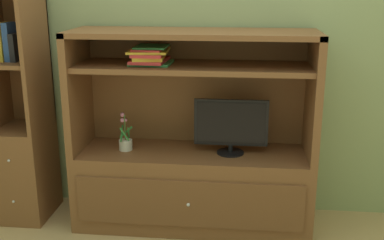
% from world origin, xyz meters
% --- Properties ---
extents(painted_rear_wall, '(6.00, 0.10, 2.80)m').
position_xyz_m(painted_rear_wall, '(0.00, 0.75, 1.40)').
color(painted_rear_wall, '#8C9E6B').
rests_on(painted_rear_wall, ground_plane).
extents(media_console, '(1.69, 0.57, 1.42)m').
position_xyz_m(media_console, '(0.00, 0.41, 0.46)').
color(media_console, brown).
rests_on(media_console, ground_plane).
extents(tv_monitor, '(0.52, 0.19, 0.39)m').
position_xyz_m(tv_monitor, '(0.27, 0.39, 0.77)').
color(tv_monitor, black).
rests_on(tv_monitor, media_console).
extents(potted_plant, '(0.10, 0.14, 0.28)m').
position_xyz_m(potted_plant, '(-0.49, 0.38, 0.62)').
color(potted_plant, beige).
rests_on(potted_plant, media_console).
extents(magazine_stack, '(0.30, 0.36, 0.13)m').
position_xyz_m(magazine_stack, '(-0.29, 0.40, 1.25)').
color(magazine_stack, '#338C4C').
rests_on(magazine_stack, media_console).
extents(bookshelf_tall, '(0.37, 0.47, 1.77)m').
position_xyz_m(bookshelf_tall, '(-1.28, 0.41, 0.61)').
color(bookshelf_tall, brown).
rests_on(bookshelf_tall, ground_plane).
extents(upright_book_row, '(0.18, 0.18, 0.27)m').
position_xyz_m(upright_book_row, '(-1.31, 0.40, 1.31)').
color(upright_book_row, '#A56638').
rests_on(upright_book_row, bookshelf_tall).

